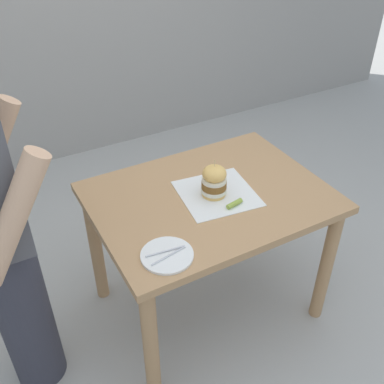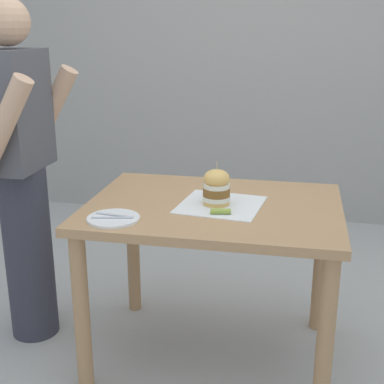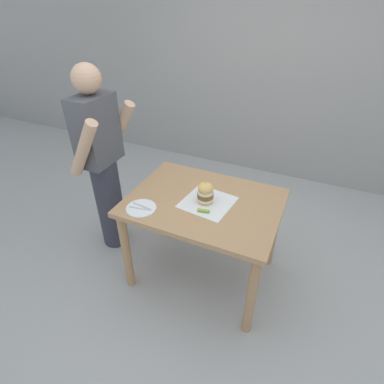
{
  "view_description": "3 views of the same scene",
  "coord_description": "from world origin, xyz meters",
  "px_view_note": "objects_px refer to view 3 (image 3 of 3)",
  "views": [
    {
      "loc": [
        -1.51,
        0.93,
        2.08
      ],
      "look_at": [
        0.0,
        0.1,
        0.84
      ],
      "focal_mm": 42.0,
      "sensor_mm": 36.0,
      "label": 1
    },
    {
      "loc": [
        -2.26,
        -0.36,
        1.57
      ],
      "look_at": [
        0.0,
        0.1,
        0.84
      ],
      "focal_mm": 50.0,
      "sensor_mm": 36.0,
      "label": 2
    },
    {
      "loc": [
        -1.71,
        -0.68,
        2.1
      ],
      "look_at": [
        0.0,
        0.1,
        0.84
      ],
      "focal_mm": 28.0,
      "sensor_mm": 36.0,
      "label": 3
    }
  ],
  "objects_px": {
    "sandwich": "(205,193)",
    "side_plate_with_forks": "(141,208)",
    "patio_table": "(204,214)",
    "diner_across_table": "(103,163)",
    "pickle_spear": "(203,211)"
  },
  "relations": [
    {
      "from": "sandwich",
      "to": "diner_across_table",
      "type": "distance_m",
      "value": 0.97
    },
    {
      "from": "side_plate_with_forks",
      "to": "diner_across_table",
      "type": "xyz_separation_m",
      "value": [
        0.32,
        0.58,
        0.09
      ]
    },
    {
      "from": "pickle_spear",
      "to": "patio_table",
      "type": "bearing_deg",
      "value": 20.71
    },
    {
      "from": "pickle_spear",
      "to": "side_plate_with_forks",
      "type": "distance_m",
      "value": 0.45
    },
    {
      "from": "sandwich",
      "to": "patio_table",
      "type": "bearing_deg",
      "value": 48.97
    },
    {
      "from": "patio_table",
      "to": "diner_across_table",
      "type": "bearing_deg",
      "value": 88.14
    },
    {
      "from": "sandwich",
      "to": "diner_across_table",
      "type": "relative_size",
      "value": 0.12
    },
    {
      "from": "sandwich",
      "to": "side_plate_with_forks",
      "type": "bearing_deg",
      "value": 125.12
    },
    {
      "from": "sandwich",
      "to": "side_plate_with_forks",
      "type": "height_order",
      "value": "sandwich"
    },
    {
      "from": "side_plate_with_forks",
      "to": "diner_across_table",
      "type": "height_order",
      "value": "diner_across_table"
    },
    {
      "from": "diner_across_table",
      "to": "sandwich",
      "type": "bearing_deg",
      "value": -92.55
    },
    {
      "from": "patio_table",
      "to": "pickle_spear",
      "type": "xyz_separation_m",
      "value": [
        -0.14,
        -0.05,
        0.15
      ]
    },
    {
      "from": "pickle_spear",
      "to": "diner_across_table",
      "type": "relative_size",
      "value": 0.05
    },
    {
      "from": "sandwich",
      "to": "pickle_spear",
      "type": "bearing_deg",
      "value": -163.14
    },
    {
      "from": "patio_table",
      "to": "side_plate_with_forks",
      "type": "xyz_separation_m",
      "value": [
        -0.29,
        0.37,
        0.14
      ]
    }
  ]
}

